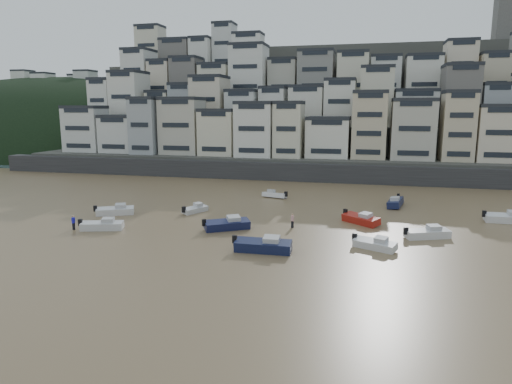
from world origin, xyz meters
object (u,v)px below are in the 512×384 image
(boat_h, at_px, (274,194))
(boat_g, at_px, (507,217))
(boat_i, at_px, (395,201))
(boat_k, at_px, (115,209))
(person_pink, at_px, (292,221))
(boat_a, at_px, (263,244))
(boat_j, at_px, (102,224))
(boat_d, at_px, (427,232))
(boat_f, at_px, (195,208))
(boat_c, at_px, (227,223))
(person_blue, at_px, (73,223))
(boat_e, at_px, (361,218))
(boat_b, at_px, (375,243))

(boat_h, bearing_deg, boat_g, 179.89)
(boat_i, bearing_deg, boat_g, 73.62)
(boat_k, height_order, person_pink, person_pink)
(boat_a, xyz_separation_m, boat_k, (-23.00, 10.95, -0.12))
(boat_i, distance_m, boat_j, 40.78)
(boat_d, distance_m, boat_j, 37.35)
(boat_f, relative_size, boat_j, 0.81)
(boat_c, relative_size, person_blue, 3.37)
(boat_e, relative_size, boat_k, 1.02)
(person_pink, bearing_deg, boat_a, -97.53)
(boat_c, height_order, person_pink, person_pink)
(boat_a, distance_m, boat_b, 11.43)
(boat_d, height_order, boat_h, boat_d)
(boat_i, relative_size, boat_j, 1.09)
(boat_c, xyz_separation_m, boat_f, (-6.96, 7.50, -0.22))
(boat_b, relative_size, boat_c, 0.81)
(boat_b, distance_m, boat_e, 10.47)
(boat_a, xyz_separation_m, boat_b, (10.87, 3.54, -0.20))
(boat_e, relative_size, person_pink, 3.14)
(boat_g, xyz_separation_m, boat_k, (-50.10, -7.83, -0.04))
(boat_f, bearing_deg, boat_g, -57.73)
(person_pink, bearing_deg, boat_j, -163.68)
(boat_e, bearing_deg, boat_k, -135.18)
(boat_i, bearing_deg, boat_f, -57.21)
(boat_j, bearing_deg, person_blue, 176.30)
(boat_c, xyz_separation_m, boat_e, (15.32, 6.66, -0.05))
(boat_b, bearing_deg, boat_a, -137.24)
(boat_h, relative_size, boat_i, 0.75)
(boat_k, bearing_deg, boat_f, -5.18)
(boat_d, bearing_deg, boat_e, 124.42)
(boat_b, relative_size, boat_k, 0.89)
(boat_d, height_order, boat_f, boat_d)
(boat_f, bearing_deg, boat_h, -6.55)
(boat_d, bearing_deg, person_pink, 154.30)
(boat_a, xyz_separation_m, boat_h, (-4.50, 27.79, -0.26))
(boat_h, distance_m, boat_k, 25.02)
(boat_a, xyz_separation_m, person_blue, (-23.68, 2.88, 0.02))
(boat_b, height_order, boat_f, boat_b)
(boat_b, bearing_deg, person_blue, -154.20)
(boat_c, height_order, person_blue, person_blue)
(boat_i, height_order, boat_j, boat_i)
(boat_e, distance_m, boat_j, 31.38)
(boat_a, xyz_separation_m, person_pink, (1.32, 10.01, 0.02))
(boat_d, height_order, boat_g, boat_g)
(boat_h, bearing_deg, boat_j, 72.48)
(person_blue, relative_size, person_pink, 1.00)
(boat_d, distance_m, boat_h, 28.16)
(boat_b, xyz_separation_m, boat_i, (3.16, 22.00, 0.14))
(boat_c, distance_m, person_pink, 7.87)
(boat_f, relative_size, boat_i, 0.74)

